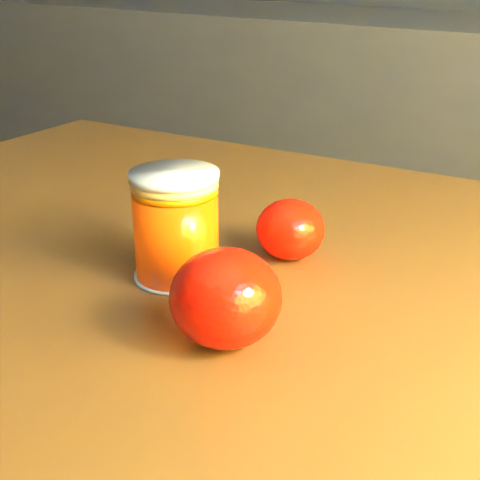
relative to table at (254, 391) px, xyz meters
The scene contains 5 objects.
kitchen_counter 1.56m from the table, 119.17° to the left, with size 3.15×0.60×0.90m, color #515056.
table is the anchor object (origin of this frame).
juice_glass 0.16m from the table, 158.03° to the right, with size 0.07×0.07×0.09m.
orange_front 0.16m from the table, 66.73° to the right, with size 0.08×0.08×0.07m, color #FF1705.
orange_back 0.14m from the table, 98.33° to the left, with size 0.06×0.06×0.05m, color #FF1705.
Camera 1 is at (1.04, -0.28, 1.05)m, focal length 50.00 mm.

